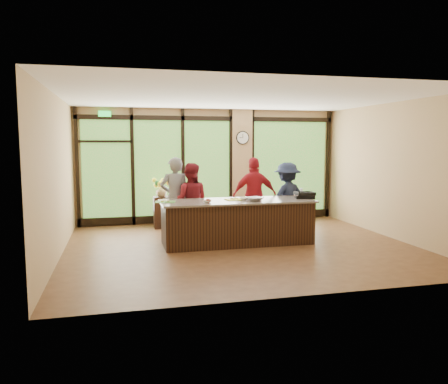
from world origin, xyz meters
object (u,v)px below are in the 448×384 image
island_base (237,223)px  bar_cart (294,201)px  cook_left (175,198)px  roasting_pan (305,197)px  cook_right (287,198)px  flower_stand (162,212)px

island_base → bar_cart: size_ratio=3.47×
cook_left → roasting_pan: (2.70, -0.90, 0.05)m
roasting_pan → bar_cart: roasting_pan is taller
cook_left → cook_right: cook_left is taller
flower_stand → bar_cart: bar_cart is taller
roasting_pan → flower_stand: size_ratio=0.51×
island_base → flower_stand: 2.50m
cook_right → flower_stand: size_ratio=2.12×
cook_right → roasting_pan: cook_right is taller
bar_cart → flower_stand: bearing=160.1°
bar_cart → island_base: bearing=-156.5°
island_base → cook_right: bearing=28.3°
island_base → flower_stand: (-1.38, 2.09, -0.05)m
cook_right → roasting_pan: size_ratio=4.13×
island_base → cook_right: cook_right is taller
roasting_pan → bar_cart: (0.70, 2.22, -0.42)m
island_base → bar_cart: bar_cart is taller
roasting_pan → bar_cart: bearing=86.2°
cook_left → cook_right: (2.62, -0.09, -0.07)m
cook_right → bar_cart: (0.78, 1.41, -0.30)m
bar_cart → cook_left: bearing=180.0°
island_base → roasting_pan: roasting_pan is taller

